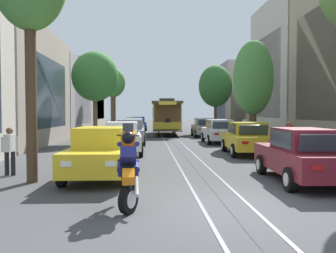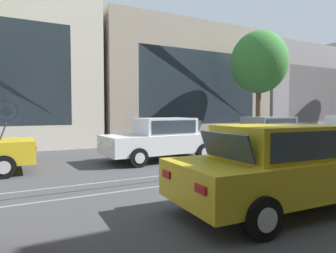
% 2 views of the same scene
% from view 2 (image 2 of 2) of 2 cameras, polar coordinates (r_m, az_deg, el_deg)
% --- Properties ---
extents(building_facade_left, '(5.89, 45.89, 8.36)m').
position_cam_2_polar(building_facade_left, '(23.16, 12.55, 7.77)').
color(building_facade_left, beige).
rests_on(building_facade_left, ground).
extents(parked_car_white_second_left, '(2.13, 4.42, 1.58)m').
position_cam_2_polar(parked_car_white_second_left, '(11.26, -1.20, -2.37)').
color(parked_car_white_second_left, silver).
rests_on(parked_car_white_second_left, ground).
extents(parked_car_grey_mid_left, '(2.01, 4.36, 1.58)m').
position_cam_2_polar(parked_car_grey_mid_left, '(14.35, 18.18, -1.37)').
color(parked_car_grey_mid_left, slate).
rests_on(parked_car_grey_mid_left, ground).
extents(parked_car_yellow_second_right, '(2.13, 4.42, 1.58)m').
position_cam_2_polar(parked_car_yellow_second_right, '(6.05, 20.75, -7.16)').
color(parked_car_yellow_second_right, gold).
rests_on(parked_car_yellow_second_right, ground).
extents(street_tree_kerb_left_second, '(3.19, 3.01, 6.24)m').
position_cam_2_polar(street_tree_kerb_left_second, '(17.66, 16.84, 11.51)').
color(street_tree_kerb_left_second, brown).
rests_on(street_tree_kerb_left_second, ground).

